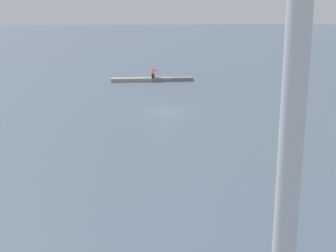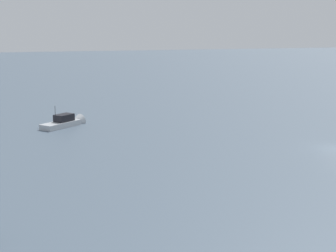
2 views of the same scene
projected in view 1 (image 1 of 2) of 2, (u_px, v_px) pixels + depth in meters
ground_plane at (166, 111)px, 47.81m from camera, size 500.00×500.00×0.00m
seawall_pier at (152, 79)px, 67.18m from camera, size 11.63×1.41×0.50m
person_seated_maroon_left at (153, 76)px, 67.06m from camera, size 0.42×0.62×0.73m
umbrella_open_red at (153, 70)px, 66.79m from camera, size 1.47×1.47×1.31m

